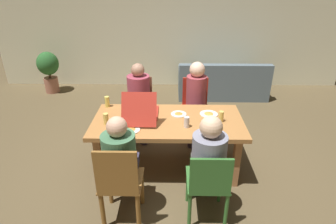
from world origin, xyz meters
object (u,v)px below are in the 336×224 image
at_px(chair_1, 195,106).
at_px(chair_3, 140,106).
at_px(dining_table, 168,126).
at_px(person_1, 196,96).
at_px(person_2, 208,157).
at_px(drinking_glass_0, 221,116).
at_px(drinking_glass_1, 187,122).
at_px(potted_plant, 49,68).
at_px(drinking_glass_3, 106,119).
at_px(couch, 222,84).
at_px(person_0, 121,158).
at_px(pizza_box_0, 142,112).
at_px(plate_0, 209,114).
at_px(person_3, 139,96).
at_px(chair_0, 120,183).
at_px(drinking_glass_2, 107,102).
at_px(plate_1, 130,130).
at_px(plate_2, 179,114).
at_px(chair_2, 208,183).

distance_m(chair_1, chair_3, 0.87).
relative_size(dining_table, person_1, 1.53).
bearing_deg(chair_3, person_2, -62.95).
bearing_deg(chair_3, chair_1, -1.40).
xyz_separation_m(drinking_glass_0, drinking_glass_1, (-0.43, -0.15, -0.00)).
bearing_deg(potted_plant, drinking_glass_3, -56.38).
bearing_deg(couch, person_0, -115.37).
height_order(chair_1, pizza_box_0, pizza_box_0).
bearing_deg(drinking_glass_1, person_2, -72.15).
height_order(drinking_glass_0, potted_plant, potted_plant).
height_order(chair_3, pizza_box_0, pizza_box_0).
relative_size(chair_3, drinking_glass_0, 6.80).
bearing_deg(plate_0, drinking_glass_3, -167.57).
xyz_separation_m(dining_table, drinking_glass_3, (-0.74, -0.12, 0.15)).
relative_size(person_3, drinking_glass_3, 8.48).
distance_m(pizza_box_0, drinking_glass_3, 0.46).
height_order(chair_1, drinking_glass_0, chair_1).
distance_m(person_3, drinking_glass_3, 0.98).
bearing_deg(drinking_glass_0, dining_table, 177.06).
relative_size(dining_table, drinking_glass_3, 13.30).
xyz_separation_m(chair_0, drinking_glass_3, (-0.29, 0.81, 0.29)).
height_order(person_1, drinking_glass_2, person_1).
bearing_deg(plate_0, person_1, 100.58).
distance_m(person_2, pizza_box_0, 1.16).
relative_size(plate_1, drinking_glass_1, 1.69).
xyz_separation_m(chair_3, drinking_glass_2, (-0.38, -0.56, 0.31)).
height_order(person_3, drinking_glass_1, person_3).
xyz_separation_m(pizza_box_0, drinking_glass_1, (0.56, -0.29, 0.01)).
bearing_deg(drinking_glass_3, dining_table, 9.53).
height_order(pizza_box_0, drinking_glass_2, pizza_box_0).
relative_size(person_0, chair_1, 1.29).
relative_size(pizza_box_0, drinking_glass_0, 4.50).
relative_size(person_1, drinking_glass_0, 9.03).
bearing_deg(chair_1, person_3, -173.02).
bearing_deg(pizza_box_0, drinking_glass_3, -150.67).
distance_m(chair_3, plate_2, 1.02).
bearing_deg(pizza_box_0, plate_1, -104.07).
xyz_separation_m(person_2, chair_3, (-0.87, 1.71, -0.22)).
height_order(chair_2, potted_plant, potted_plant).
height_order(person_2, drinking_glass_1, person_2).
relative_size(person_0, couch, 0.64).
bearing_deg(drinking_glass_2, chair_2, -45.99).
xyz_separation_m(chair_1, drinking_glass_0, (0.24, -0.95, 0.30)).
relative_size(dining_table, plate_2, 9.35).
xyz_separation_m(person_0, plate_1, (0.03, 0.52, 0.03)).
bearing_deg(plate_2, potted_plant, 137.19).
height_order(chair_3, person_3, person_3).
bearing_deg(plate_1, potted_plant, 126.36).
relative_size(person_2, couch, 0.64).
xyz_separation_m(person_1, couch, (0.70, 1.76, -0.45)).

